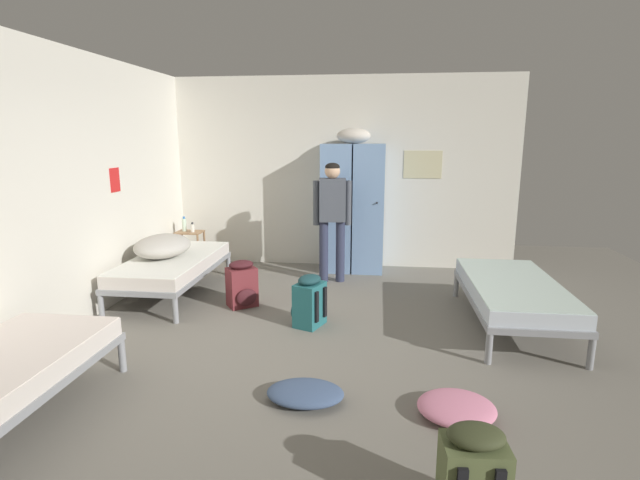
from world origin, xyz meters
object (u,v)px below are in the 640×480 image
at_px(locker_bank, 353,205).
at_px(bedding_heap, 163,246).
at_px(shelf_unit, 190,246).
at_px(clothes_pile_denim, 305,393).
at_px(backpack_maroon, 242,285).
at_px(backpack_olive, 472,477).
at_px(bed_left_rear, 173,265).
at_px(clothes_pile_pink, 457,408).
at_px(water_bottle, 184,225).
at_px(backpack_teal, 309,302).
at_px(lotion_bottle, 193,228).
at_px(person_traveler, 332,211).
at_px(bed_right, 513,291).

bearing_deg(locker_bank, bedding_heap, -147.54).
height_order(shelf_unit, clothes_pile_denim, shelf_unit).
bearing_deg(backpack_maroon, backpack_olive, -55.62).
distance_m(bed_left_rear, clothes_pile_pink, 3.92).
distance_m(locker_bank, shelf_unit, 2.50).
bearing_deg(bed_left_rear, backpack_olive, -47.59).
bearing_deg(backpack_maroon, water_bottle, 130.56).
bearing_deg(locker_bank, clothes_pile_pink, -75.78).
distance_m(backpack_maroon, backpack_teal, 0.98).
bearing_deg(lotion_bottle, clothes_pile_denim, -57.33).
distance_m(water_bottle, lotion_bottle, 0.17).
relative_size(bed_left_rear, backpack_teal, 3.45).
height_order(locker_bank, bed_left_rear, locker_bank).
height_order(shelf_unit, bedding_heap, bedding_heap).
distance_m(bedding_heap, backpack_olive, 4.57).
relative_size(bedding_heap, person_traveler, 0.50).
xyz_separation_m(locker_bank, backpack_maroon, (-1.18, -1.73, -0.71)).
bearing_deg(bedding_heap, backpack_olive, -46.46).
bearing_deg(water_bottle, clothes_pile_denim, -56.05).
relative_size(lotion_bottle, clothes_pile_pink, 0.26).
height_order(water_bottle, lotion_bottle, water_bottle).
bearing_deg(person_traveler, clothes_pile_denim, -88.11).
distance_m(water_bottle, backpack_teal, 2.99).
bearing_deg(clothes_pile_denim, bed_left_rear, 131.54).
bearing_deg(shelf_unit, person_traveler, -10.06).
bearing_deg(bed_left_rear, person_traveler, 22.79).
relative_size(water_bottle, backpack_olive, 0.40).
distance_m(backpack_olive, backpack_teal, 2.79).
bearing_deg(clothes_pile_denim, locker_bank, 87.87).
distance_m(locker_bank, clothes_pile_denim, 3.81).
height_order(water_bottle, clothes_pile_pink, water_bottle).
bearing_deg(lotion_bottle, bedding_heap, -86.20).
bearing_deg(lotion_bottle, backpack_maroon, -51.74).
bearing_deg(backpack_teal, person_traveler, 86.95).
height_order(shelf_unit, clothes_pile_pink, shelf_unit).
relative_size(bed_left_rear, bedding_heap, 2.35).
bearing_deg(backpack_teal, backpack_maroon, 150.39).
distance_m(person_traveler, backpack_maroon, 1.63).
bearing_deg(bed_left_rear, shelf_unit, 101.84).
height_order(backpack_maroon, backpack_teal, same).
distance_m(bedding_heap, clothes_pile_denim, 3.15).
distance_m(backpack_maroon, clothes_pile_pink, 2.96).
distance_m(locker_bank, backpack_maroon, 2.22).
bearing_deg(backpack_olive, backpack_maroon, 124.38).
xyz_separation_m(shelf_unit, backpack_teal, (2.08, -2.00, -0.09)).
xyz_separation_m(shelf_unit, bed_left_rear, (0.25, -1.19, 0.04)).
height_order(bed_right, clothes_pile_pink, bed_right).
bearing_deg(clothes_pile_denim, backpack_maroon, 117.97).
xyz_separation_m(locker_bank, person_traveler, (-0.24, -0.61, 0.00)).
bearing_deg(bed_left_rear, lotion_bottle, 98.88).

